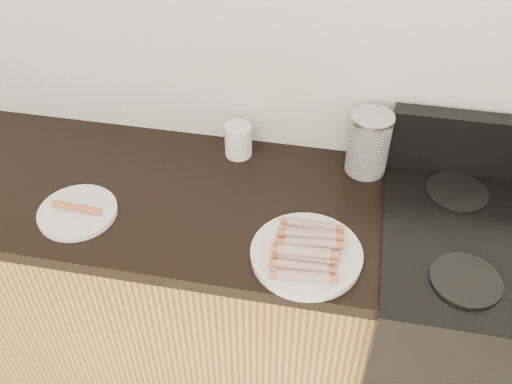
% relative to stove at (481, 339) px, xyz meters
% --- Properties ---
extents(wall_back, '(4.00, 0.04, 2.60)m').
position_rel_stove_xyz_m(wall_back, '(-0.78, 0.32, 0.84)').
color(wall_back, silver).
rests_on(wall_back, ground).
extents(cabinet_base, '(2.20, 0.59, 0.86)m').
position_rel_stove_xyz_m(cabinet_base, '(-1.48, 0.01, -0.03)').
color(cabinet_base, tan).
rests_on(cabinet_base, floor).
extents(counter_slab, '(2.20, 0.62, 0.04)m').
position_rel_stove_xyz_m(counter_slab, '(-1.48, 0.01, 0.42)').
color(counter_slab, black).
rests_on(counter_slab, cabinet_base).
extents(stove, '(0.76, 0.65, 0.91)m').
position_rel_stove_xyz_m(stove, '(0.00, 0.00, 0.00)').
color(stove, black).
rests_on(stove, floor).
extents(burner_near_left, '(0.18, 0.18, 0.01)m').
position_rel_stove_xyz_m(burner_near_left, '(-0.17, -0.17, 0.46)').
color(burner_near_left, black).
rests_on(burner_near_left, stove).
extents(burner_far_left, '(0.18, 0.18, 0.01)m').
position_rel_stove_xyz_m(burner_far_left, '(-0.17, 0.17, 0.46)').
color(burner_far_left, black).
rests_on(burner_far_left, stove).
extents(main_plate, '(0.31, 0.31, 0.02)m').
position_rel_stove_xyz_m(main_plate, '(-0.57, -0.16, 0.45)').
color(main_plate, silver).
rests_on(main_plate, counter_slab).
extents(side_plate, '(0.26, 0.26, 0.02)m').
position_rel_stove_xyz_m(side_plate, '(-1.24, -0.12, 0.45)').
color(side_plate, silver).
rests_on(side_plate, counter_slab).
extents(hotdog_pile, '(0.13, 0.22, 0.05)m').
position_rel_stove_xyz_m(hotdog_pile, '(-0.57, -0.16, 0.48)').
color(hotdog_pile, '#9F4736').
rests_on(hotdog_pile, main_plate).
extents(plain_sausages, '(0.14, 0.03, 0.02)m').
position_rel_stove_xyz_m(plain_sausages, '(-1.24, -0.12, 0.47)').
color(plain_sausages, orange).
rests_on(plain_sausages, side_plate).
extents(canister, '(0.13, 0.13, 0.20)m').
position_rel_stove_xyz_m(canister, '(-0.44, 0.24, 0.54)').
color(canister, white).
rests_on(canister, counter_slab).
extents(mug, '(0.10, 0.10, 0.11)m').
position_rel_stove_xyz_m(mug, '(-0.85, 0.24, 0.50)').
color(mug, white).
rests_on(mug, counter_slab).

